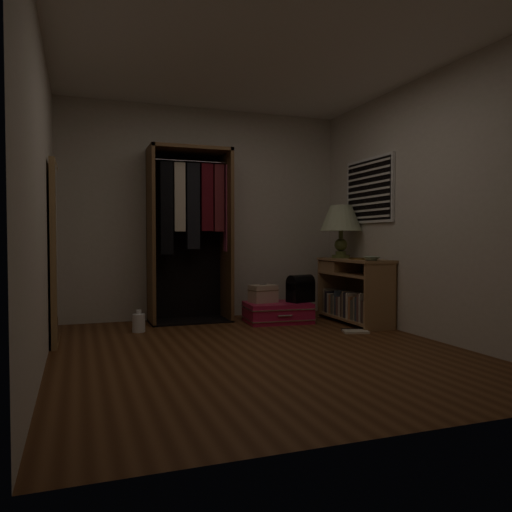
{
  "coord_description": "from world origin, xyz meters",
  "views": [
    {
      "loc": [
        -1.5,
        -4.08,
        0.99
      ],
      "look_at": [
        0.3,
        0.95,
        0.8
      ],
      "focal_mm": 35.0,
      "sensor_mm": 36.0,
      "label": 1
    }
  ],
  "objects_px": {
    "console_bookshelf": "(352,289)",
    "pink_suitcase": "(278,312)",
    "black_bag": "(301,288)",
    "train_case": "(263,294)",
    "white_jug": "(139,323)",
    "floor_mirror": "(55,253)",
    "open_wardrobe": "(191,220)",
    "table_lamp": "(341,219)"
  },
  "relations": [
    {
      "from": "console_bookshelf",
      "to": "pink_suitcase",
      "type": "distance_m",
      "value": 0.92
    },
    {
      "from": "pink_suitcase",
      "to": "black_bag",
      "type": "xyz_separation_m",
      "value": [
        0.28,
        -0.04,
        0.28
      ]
    },
    {
      "from": "train_case",
      "to": "white_jug",
      "type": "bearing_deg",
      "value": 174.93
    },
    {
      "from": "floor_mirror",
      "to": "train_case",
      "type": "relative_size",
      "value": 4.99
    },
    {
      "from": "open_wardrobe",
      "to": "floor_mirror",
      "type": "relative_size",
      "value": 1.21
    },
    {
      "from": "console_bookshelf",
      "to": "train_case",
      "type": "height_order",
      "value": "console_bookshelf"
    },
    {
      "from": "console_bookshelf",
      "to": "pink_suitcase",
      "type": "bearing_deg",
      "value": 159.62
    },
    {
      "from": "open_wardrobe",
      "to": "white_jug",
      "type": "distance_m",
      "value": 1.39
    },
    {
      "from": "floor_mirror",
      "to": "pink_suitcase",
      "type": "bearing_deg",
      "value": 8.23
    },
    {
      "from": "white_jug",
      "to": "train_case",
      "type": "bearing_deg",
      "value": 5.6
    },
    {
      "from": "floor_mirror",
      "to": "black_bag",
      "type": "height_order",
      "value": "floor_mirror"
    },
    {
      "from": "console_bookshelf",
      "to": "open_wardrobe",
      "type": "distance_m",
      "value": 2.07
    },
    {
      "from": "pink_suitcase",
      "to": "table_lamp",
      "type": "xyz_separation_m",
      "value": [
        0.83,
        -0.03,
        1.1
      ]
    },
    {
      "from": "pink_suitcase",
      "to": "black_bag",
      "type": "distance_m",
      "value": 0.4
    },
    {
      "from": "black_bag",
      "to": "white_jug",
      "type": "distance_m",
      "value": 1.92
    },
    {
      "from": "console_bookshelf",
      "to": "table_lamp",
      "type": "relative_size",
      "value": 1.74
    },
    {
      "from": "open_wardrobe",
      "to": "black_bag",
      "type": "bearing_deg",
      "value": -20.73
    },
    {
      "from": "open_wardrobe",
      "to": "white_jug",
      "type": "xyz_separation_m",
      "value": [
        -0.68,
        -0.5,
        -1.1
      ]
    },
    {
      "from": "console_bookshelf",
      "to": "black_bag",
      "type": "height_order",
      "value": "console_bookshelf"
    },
    {
      "from": "pink_suitcase",
      "to": "train_case",
      "type": "relative_size",
      "value": 2.35
    },
    {
      "from": "floor_mirror",
      "to": "pink_suitcase",
      "type": "height_order",
      "value": "floor_mirror"
    },
    {
      "from": "floor_mirror",
      "to": "table_lamp",
      "type": "relative_size",
      "value": 2.64
    },
    {
      "from": "open_wardrobe",
      "to": "floor_mirror",
      "type": "height_order",
      "value": "open_wardrobe"
    },
    {
      "from": "pink_suitcase",
      "to": "table_lamp",
      "type": "bearing_deg",
      "value": 2.74
    },
    {
      "from": "white_jug",
      "to": "black_bag",
      "type": "bearing_deg",
      "value": 1.24
    },
    {
      "from": "black_bag",
      "to": "train_case",
      "type": "bearing_deg",
      "value": 151.83
    },
    {
      "from": "table_lamp",
      "to": "white_jug",
      "type": "distance_m",
      "value": 2.69
    },
    {
      "from": "black_bag",
      "to": "white_jug",
      "type": "bearing_deg",
      "value": 166.18
    },
    {
      "from": "train_case",
      "to": "white_jug",
      "type": "distance_m",
      "value": 1.48
    },
    {
      "from": "open_wardrobe",
      "to": "console_bookshelf",
      "type": "bearing_deg",
      "value": -22.4
    },
    {
      "from": "open_wardrobe",
      "to": "train_case",
      "type": "distance_m",
      "value": 1.22
    },
    {
      "from": "open_wardrobe",
      "to": "white_jug",
      "type": "bearing_deg",
      "value": -143.35
    },
    {
      "from": "pink_suitcase",
      "to": "train_case",
      "type": "height_order",
      "value": "train_case"
    },
    {
      "from": "console_bookshelf",
      "to": "train_case",
      "type": "relative_size",
      "value": 3.28
    },
    {
      "from": "pink_suitcase",
      "to": "train_case",
      "type": "distance_m",
      "value": 0.28
    },
    {
      "from": "console_bookshelf",
      "to": "black_bag",
      "type": "xyz_separation_m",
      "value": [
        -0.54,
        0.27,
        0.01
      ]
    },
    {
      "from": "train_case",
      "to": "table_lamp",
      "type": "distance_m",
      "value": 1.33
    },
    {
      "from": "train_case",
      "to": "table_lamp",
      "type": "height_order",
      "value": "table_lamp"
    },
    {
      "from": "floor_mirror",
      "to": "table_lamp",
      "type": "xyz_separation_m",
      "value": [
        3.24,
        0.32,
        0.37
      ]
    },
    {
      "from": "open_wardrobe",
      "to": "pink_suitcase",
      "type": "bearing_deg",
      "value": -24.11
    },
    {
      "from": "open_wardrobe",
      "to": "pink_suitcase",
      "type": "xyz_separation_m",
      "value": [
        0.94,
        -0.42,
        -1.09
      ]
    },
    {
      "from": "white_jug",
      "to": "console_bookshelf",
      "type": "bearing_deg",
      "value": -5.25
    }
  ]
}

